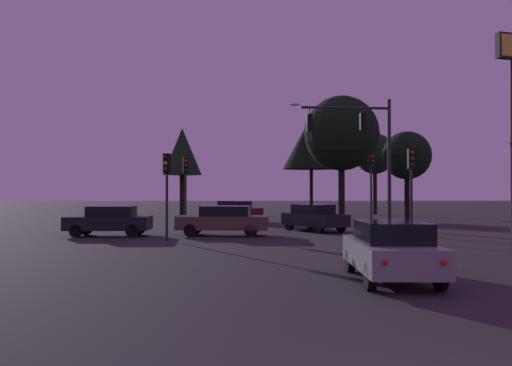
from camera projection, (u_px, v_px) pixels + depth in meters
ground_plane at (278, 229)px, 30.15m from camera, size 168.00×168.00×0.00m
traffic_signal_mast_arm at (363, 141)px, 27.10m from camera, size 5.44×0.56×7.19m
traffic_light_corner_left at (186, 179)px, 29.25m from camera, size 0.35×0.38×4.18m
traffic_light_corner_right at (371, 176)px, 29.25m from camera, size 0.37×0.39×4.44m
traffic_light_median at (411, 176)px, 22.81m from camera, size 0.30×0.35×4.18m
traffic_light_far_side at (167, 179)px, 23.36m from camera, size 0.36×0.38×4.01m
car_nearside_lane at (391, 250)px, 13.02m from camera, size 1.96×4.21×1.52m
car_crossing_left at (223, 220)px, 26.09m from camera, size 4.79×2.19×1.52m
car_crossing_right at (109, 220)px, 25.79m from camera, size 4.23×1.82×1.52m
car_far_lane at (314, 217)px, 28.83m from camera, size 3.62×4.31×1.52m
car_parked_lot at (236, 210)px, 38.65m from camera, size 4.14×3.99×1.52m
tree_behind_sign at (341, 134)px, 33.95m from camera, size 4.99×4.99×8.62m
tree_left_far at (182, 152)px, 45.80m from camera, size 3.52×3.52×7.93m
tree_center_horizon at (311, 143)px, 44.63m from camera, size 5.01×5.01×8.85m
tree_right_cluster at (375, 154)px, 49.38m from camera, size 3.92×3.92×7.83m
tree_lot_edge at (407, 156)px, 38.61m from camera, size 3.66×3.66×6.80m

